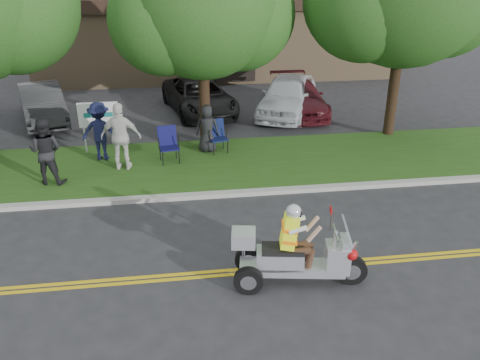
{
  "coord_description": "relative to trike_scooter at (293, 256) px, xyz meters",
  "views": [
    {
      "loc": [
        -0.58,
        -9.24,
        6.23
      ],
      "look_at": [
        0.98,
        2.0,
        0.95
      ],
      "focal_mm": 38.0,
      "sensor_mm": 36.0,
      "label": 1
    }
  ],
  "objects": [
    {
      "name": "commercial_building",
      "position": [
        0.38,
        19.98,
        1.39
      ],
      "size": [
        18.0,
        8.2,
        4.0
      ],
      "color": "#9E7F5B",
      "rests_on": "ground"
    },
    {
      "name": "curb",
      "position": [
        -1.62,
        4.05,
        -0.56
      ],
      "size": [
        60.0,
        0.25,
        0.12
      ],
      "primitive_type": "cube",
      "color": "#A8A89E",
      "rests_on": "ground"
    },
    {
      "name": "parked_car_far_right",
      "position": [
        2.38,
        11.04,
        0.15
      ],
      "size": [
        3.55,
        4.89,
        1.55
      ],
      "primitive_type": "imported",
      "rotation": [
        0.0,
        0.0,
        -0.43
      ],
      "color": "silver",
      "rests_on": "ground"
    },
    {
      "name": "spectator_chair_a",
      "position": [
        -4.44,
        6.96,
        0.4
      ],
      "size": [
        1.27,
        0.86,
        1.83
      ],
      "primitive_type": "imported",
      "rotation": [
        0.0,
        0.0,
        2.98
      ],
      "color": "#16193D",
      "rests_on": "grass_verge"
    },
    {
      "name": "lawn_chair_a",
      "position": [
        -2.39,
        6.53,
        0.1
      ],
      "size": [
        0.67,
        0.69,
        1.09
      ],
      "rotation": [
        0.0,
        0.0,
        0.18
      ],
      "color": "black",
      "rests_on": "grass_verge"
    },
    {
      "name": "parked_car_right",
      "position": [
        2.87,
        11.22,
        0.02
      ],
      "size": [
        1.79,
        4.41,
        1.28
      ],
      "primitive_type": "imported",
      "rotation": [
        0.0,
        0.0,
        0.0
      ],
      "color": "#491117",
      "rests_on": "ground"
    },
    {
      "name": "spectator_adult_mid",
      "position": [
        -5.73,
        5.38,
        0.43
      ],
      "size": [
        1.05,
        0.89,
        1.9
      ],
      "primitive_type": "imported",
      "rotation": [
        0.0,
        0.0,
        2.94
      ],
      "color": "black",
      "rests_on": "grass_verge"
    },
    {
      "name": "centerline_far",
      "position": [
        -1.62,
        0.58,
        -0.61
      ],
      "size": [
        60.0,
        0.1,
        0.01
      ],
      "primitive_type": "cube",
      "color": "gold",
      "rests_on": "ground"
    },
    {
      "name": "tree_mid",
      "position": [
        -1.07,
        8.23,
        3.81
      ],
      "size": [
        5.88,
        4.8,
        7.05
      ],
      "color": "#332114",
      "rests_on": "ground"
    },
    {
      "name": "parked_car_left",
      "position": [
        -7.11,
        11.41,
        0.08
      ],
      "size": [
        2.66,
        4.49,
        1.4
      ],
      "primitive_type": "imported",
      "rotation": [
        0.0,
        0.0,
        0.3
      ],
      "color": "#313234",
      "rests_on": "ground"
    },
    {
      "name": "business_sign",
      "position": [
        -4.52,
        7.6,
        0.64
      ],
      "size": [
        1.25,
        0.06,
        1.75
      ],
      "color": "silver",
      "rests_on": "ground"
    },
    {
      "name": "grass_verge",
      "position": [
        -1.62,
        6.2,
        -0.57
      ],
      "size": [
        60.0,
        4.0,
        0.1
      ],
      "primitive_type": "cube",
      "color": "#254813",
      "rests_on": "ground"
    },
    {
      "name": "parked_car_mid",
      "position": [
        -1.09,
        11.72,
        0.04
      ],
      "size": [
        3.16,
        5.14,
        1.33
      ],
      "primitive_type": "imported",
      "rotation": [
        0.0,
        0.0,
        0.21
      ],
      "color": "black",
      "rests_on": "ground"
    },
    {
      "name": "lawn_chair_b",
      "position": [
        -0.82,
        7.15,
        0.07
      ],
      "size": [
        0.66,
        0.68,
        1.04
      ],
      "rotation": [
        0.0,
        0.0,
        0.24
      ],
      "color": "black",
      "rests_on": "grass_verge"
    },
    {
      "name": "trike_scooter",
      "position": [
        0.0,
        0.0,
        0.0
      ],
      "size": [
        2.72,
        1.07,
        1.78
      ],
      "rotation": [
        0.0,
        0.0,
        -0.16
      ],
      "color": "black",
      "rests_on": "ground"
    },
    {
      "name": "ground",
      "position": [
        -1.62,
        1.0,
        -0.62
      ],
      "size": [
        120.0,
        120.0,
        0.0
      ],
      "primitive_type": "plane",
      "color": "#28282B",
      "rests_on": "ground"
    },
    {
      "name": "centerline_near",
      "position": [
        -1.62,
        0.42,
        -0.61
      ],
      "size": [
        60.0,
        0.1,
        0.01
      ],
      "primitive_type": "cube",
      "color": "gold",
      "rests_on": "ground"
    },
    {
      "name": "spectator_chair_b",
      "position": [
        -1.13,
        7.15,
        0.26
      ],
      "size": [
        0.85,
        0.65,
        1.55
      ],
      "primitive_type": "imported",
      "rotation": [
        0.0,
        0.0,
        2.92
      ],
      "color": "black",
      "rests_on": "grass_verge"
    },
    {
      "name": "spectator_adult_right",
      "position": [
        -3.74,
        6.1,
        0.49
      ],
      "size": [
        1.24,
        0.66,
        2.02
      ],
      "primitive_type": "imported",
      "rotation": [
        0.0,
        0.0,
        2.99
      ],
      "color": "silver",
      "rests_on": "grass_verge"
    }
  ]
}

